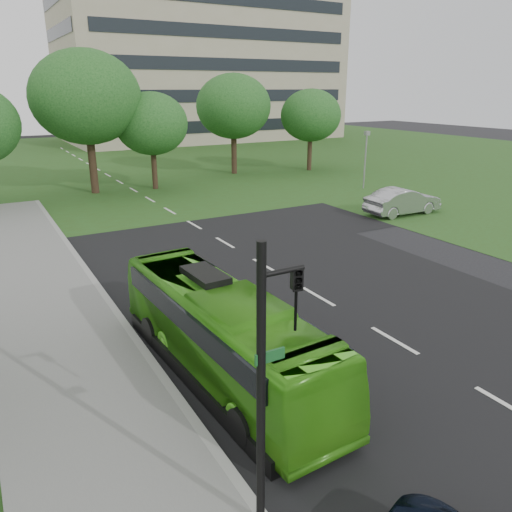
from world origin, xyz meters
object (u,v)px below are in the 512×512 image
(bus, at_px, (222,332))
(traffic_light, at_px, (270,372))
(tree_park_e, at_px, (311,115))
(sedan, at_px, (403,201))
(camera_pole, at_px, (366,152))
(tree_park_d, at_px, (233,106))
(tree_park_b, at_px, (86,97))
(office_building, at_px, (201,53))
(tree_park_c, at_px, (151,124))

(bus, height_order, traffic_light, traffic_light)
(tree_park_e, distance_m, sedan, 18.56)
(bus, distance_m, camera_pole, 28.54)
(tree_park_d, relative_size, traffic_light, 1.62)
(tree_park_e, xyz_separation_m, traffic_light, (-24.63, -33.30, -1.90))
(tree_park_e, relative_size, sedan, 1.50)
(tree_park_b, xyz_separation_m, tree_park_d, (13.25, 2.81, -0.93))
(tree_park_b, relative_size, tree_park_d, 1.16)
(office_building, distance_m, tree_park_d, 35.40)
(tree_park_d, xyz_separation_m, camera_pole, (5.56, -11.43, -3.11))
(tree_park_c, bearing_deg, tree_park_d, 21.55)
(office_building, distance_m, sedan, 54.11)
(office_building, bearing_deg, tree_park_b, -124.80)
(office_building, relative_size, bus, 4.38)
(bus, bearing_deg, sedan, 28.72)
(tree_park_e, bearing_deg, sedan, -106.76)
(tree_park_b, height_order, camera_pole, tree_park_b)
(tree_park_c, relative_size, sedan, 1.46)
(tree_park_d, bearing_deg, sedan, -84.18)
(bus, relative_size, sedan, 1.83)
(sedan, relative_size, traffic_light, 0.92)
(tree_park_c, xyz_separation_m, traffic_light, (-8.70, -31.67, -1.77))
(tree_park_b, relative_size, sedan, 2.04)
(traffic_light, bearing_deg, tree_park_b, 92.69)
(tree_park_c, bearing_deg, tree_park_b, 171.69)
(office_building, relative_size, traffic_light, 7.38)
(office_building, relative_size, tree_park_d, 4.55)
(tree_park_d, bearing_deg, camera_pole, -64.05)
(tree_park_c, xyz_separation_m, tree_park_d, (8.76, 3.46, 1.00))
(tree_park_b, bearing_deg, sedan, -47.04)
(tree_park_c, bearing_deg, office_building, 60.80)
(sedan, height_order, camera_pole, camera_pole)
(office_building, xyz_separation_m, camera_pole, (-5.96, -44.26, -9.65))
(tree_park_c, distance_m, camera_pole, 16.53)
(tree_park_e, distance_m, camera_pole, 9.99)
(tree_park_c, height_order, tree_park_e, tree_park_e)
(traffic_light, relative_size, camera_pole, 1.23)
(tree_park_d, distance_m, camera_pole, 13.09)
(traffic_light, bearing_deg, tree_park_d, 73.68)
(tree_park_b, height_order, tree_park_d, tree_park_b)
(office_building, height_order, bus, office_building)
(tree_park_d, bearing_deg, office_building, 70.66)
(tree_park_d, relative_size, camera_pole, 2.00)
(traffic_light, bearing_deg, sedan, 49.61)
(bus, xyz_separation_m, camera_pole, (21.50, 18.70, 1.57))
(office_building, bearing_deg, tree_park_d, -109.34)
(tree_park_e, bearing_deg, bus, -129.22)
(traffic_light, bearing_deg, tree_park_e, 63.64)
(tree_park_b, height_order, tree_park_e, tree_park_b)
(sedan, xyz_separation_m, traffic_light, (-19.42, -16.00, 2.37))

